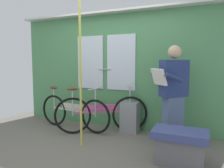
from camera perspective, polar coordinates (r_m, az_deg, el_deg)
name	(u,v)px	position (r m, az deg, el deg)	size (l,w,h in m)	color
ground_plane	(85,147)	(3.63, -7.09, -16.17)	(5.36, 4.02, 0.04)	#666056
train_door_wall	(115,68)	(4.44, 0.70, 4.23)	(4.36, 0.28, 2.33)	#4C8C56
bicycle_near_door	(73,112)	(4.42, -10.16, -7.19)	(1.70, 0.44, 0.86)	black
bicycle_leaning_behind	(101,114)	(4.13, -2.83, -7.76)	(1.53, 0.95, 0.90)	black
passenger_reading_newspaper	(173,93)	(3.63, 15.70, -2.21)	(0.60, 0.59, 1.60)	slate
trash_bin_by_wall	(130,117)	(4.22, 4.79, -8.57)	(0.33, 0.28, 0.58)	gray
handrail_pole	(81,74)	(3.43, -8.26, 2.54)	(0.04, 0.04, 2.29)	#C6C14C
bench_seat_corner	(180,146)	(3.09, 17.36, -15.19)	(0.70, 0.44, 0.45)	#3D477F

